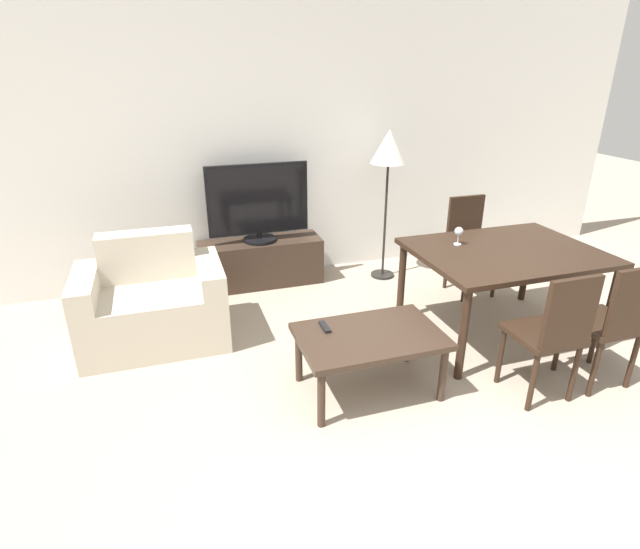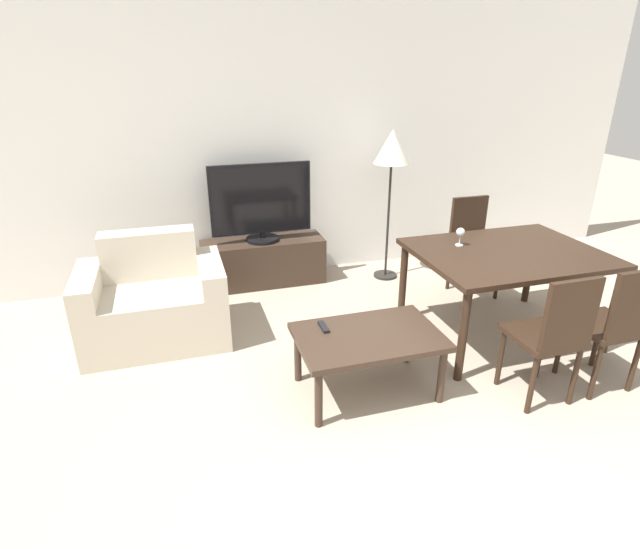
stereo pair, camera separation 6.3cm
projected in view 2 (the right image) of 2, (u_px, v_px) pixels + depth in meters
ground_plane at (488, 509)px, 2.51m from camera, size 18.00×18.00×0.00m
wall_back at (308, 141)px, 4.93m from camera, size 7.40×0.06×2.70m
armchair at (154, 304)px, 3.94m from camera, size 1.09×0.72×0.84m
tv_stand at (264, 262)px, 5.00m from camera, size 1.20×0.39×0.45m
tv at (261, 203)px, 4.76m from camera, size 0.97×0.32×0.75m
coffee_table at (368, 341)px, 3.26m from camera, size 0.94×0.62×0.44m
dining_table at (507, 260)px, 3.86m from camera, size 1.40×1.06×0.73m
dining_chair_near at (553, 332)px, 3.11m from camera, size 0.40×0.40×0.91m
dining_chair_far at (472, 241)px, 4.72m from camera, size 0.40×0.40×0.91m
dining_chair_near_right at (616, 322)px, 3.24m from camera, size 0.40×0.40×0.91m
floor_lamp at (392, 153)px, 4.74m from camera, size 0.34×0.34×1.49m
remote_primary at (324, 327)px, 3.31m from camera, size 0.04×0.15×0.02m
wine_glass_left at (460, 233)px, 3.90m from camera, size 0.07×0.07×0.15m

